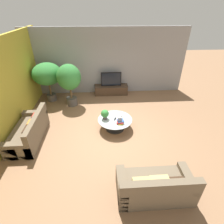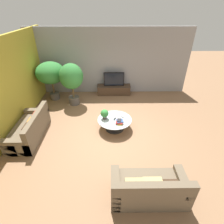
% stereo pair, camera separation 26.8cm
% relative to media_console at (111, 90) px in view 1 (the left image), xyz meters
% --- Properties ---
extents(ground_plane, '(24.00, 24.00, 0.00)m').
position_rel_media_console_xyz_m(ground_plane, '(-0.21, -2.94, -0.23)').
color(ground_plane, '#8C6647').
extents(back_wall_stone, '(7.40, 0.12, 3.00)m').
position_rel_media_console_xyz_m(back_wall_stone, '(-0.21, 0.32, 1.27)').
color(back_wall_stone, '#939399').
rests_on(back_wall_stone, ground).
extents(side_wall_left, '(0.12, 7.40, 3.00)m').
position_rel_media_console_xyz_m(side_wall_left, '(-3.47, -2.74, 1.27)').
color(side_wall_left, gold).
rests_on(side_wall_left, ground).
extents(media_console, '(1.60, 0.50, 0.45)m').
position_rel_media_console_xyz_m(media_console, '(0.00, 0.00, 0.00)').
color(media_console, '#473323').
rests_on(media_console, ground).
extents(television, '(0.96, 0.13, 0.65)m').
position_rel_media_console_xyz_m(television, '(0.00, -0.00, 0.53)').
color(television, black).
rests_on(television, media_console).
extents(coffee_table, '(1.19, 1.19, 0.40)m').
position_rel_media_console_xyz_m(coffee_table, '(-0.03, -2.82, 0.05)').
color(coffee_table, black).
rests_on(coffee_table, ground).
extents(couch_by_wall, '(0.84, 1.89, 0.84)m').
position_rel_media_console_xyz_m(couch_by_wall, '(-2.84, -3.19, 0.05)').
color(couch_by_wall, brown).
rests_on(couch_by_wall, ground).
extents(couch_near_entry, '(1.70, 0.84, 0.84)m').
position_rel_media_console_xyz_m(couch_near_entry, '(0.67, -5.42, 0.06)').
color(couch_near_entry, brown).
rests_on(couch_near_entry, ground).
extents(potted_palm_tall, '(1.26, 1.26, 1.72)m').
position_rel_media_console_xyz_m(potted_palm_tall, '(-2.76, -0.48, 0.99)').
color(potted_palm_tall, '#514C47').
rests_on(potted_palm_tall, ground).
extents(potted_palm_corner, '(0.97, 0.97, 1.81)m').
position_rel_media_console_xyz_m(potted_palm_corner, '(-1.77, -0.97, 0.97)').
color(potted_palm_corner, '#514C47').
rests_on(potted_palm_corner, ground).
extents(potted_plant_tabletop, '(0.28, 0.28, 0.36)m').
position_rel_media_console_xyz_m(potted_plant_tabletop, '(-0.38, -2.78, 0.38)').
color(potted_plant_tabletop, '#514C47').
rests_on(potted_plant_tabletop, coffee_table).
extents(book_stack, '(0.27, 0.30, 0.12)m').
position_rel_media_console_xyz_m(book_stack, '(0.13, -3.05, 0.22)').
color(book_stack, gold).
rests_on(book_stack, coffee_table).
extents(remote_black, '(0.10, 0.16, 0.02)m').
position_rel_media_console_xyz_m(remote_black, '(-0.03, -2.82, 0.18)').
color(remote_black, black).
rests_on(remote_black, coffee_table).
extents(remote_silver, '(0.15, 0.14, 0.02)m').
position_rel_media_console_xyz_m(remote_silver, '(0.24, -2.69, 0.18)').
color(remote_silver, gray).
rests_on(remote_silver, coffee_table).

